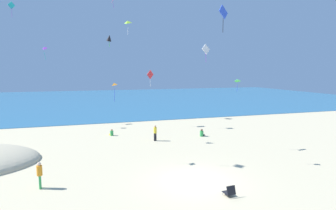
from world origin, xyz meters
TOP-DOWN VIEW (x-y plane):
  - ground_plane at (0.00, 10.00)m, footprint 120.00×120.00m
  - ocean_water at (0.00, 50.47)m, footprint 120.00×60.00m
  - beach_chair_far_right at (0.91, -2.50)m, footprint 0.54×0.64m
  - person_0 at (-3.43, 13.55)m, footprint 0.46×0.61m
  - person_1 at (0.24, 10.13)m, footprint 0.40×0.40m
  - person_2 at (-8.69, 1.60)m, footprint 0.35×0.35m
  - person_3 at (5.19, 10.53)m, footprint 0.66×0.63m
  - kite_teal at (-13.81, 24.17)m, footprint 0.74×0.55m
  - kite_red at (1.56, 17.25)m, footprint 0.94×0.62m
  - kite_white at (3.59, 6.44)m, footprint 0.84×0.32m
  - kite_pink at (-1.64, 24.51)m, footprint 0.43×1.02m
  - kite_blue at (1.83, 0.36)m, footprint 0.81×0.45m
  - kite_purple at (-10.00, 20.01)m, footprint 0.72×0.72m
  - kite_lime at (-0.99, 17.22)m, footprint 0.94×0.93m
  - kite_black at (-3.70, 11.06)m, footprint 0.69×0.74m
  - kite_green at (4.06, 2.29)m, footprint 0.41×0.33m
  - kite_orange at (-4.09, 4.87)m, footprint 0.55×0.57m

SIDE VIEW (x-z plane):
  - ground_plane at x=0.00m, z-range 0.00..0.00m
  - ocean_water at x=0.00m, z-range 0.00..0.05m
  - person_0 at x=-3.43m, z-range -0.09..0.59m
  - beach_chair_far_right at x=0.91m, z-range -0.04..0.59m
  - person_3 at x=5.19m, z-range -0.10..0.66m
  - person_1 at x=0.24m, z-range 0.11..1.60m
  - person_2 at x=-8.69m, z-range 0.12..1.64m
  - kite_orange at x=-4.09m, z-range 4.92..6.28m
  - kite_green at x=4.06m, z-range 5.42..6.33m
  - kite_red at x=1.56m, z-range 5.07..7.06m
  - kite_white at x=3.59m, z-range 7.53..9.02m
  - kite_purple at x=-10.00m, z-range 8.29..9.85m
  - kite_black at x=-3.70m, z-range 8.88..10.00m
  - kite_blue at x=1.83m, z-range 9.14..10.75m
  - kite_lime at x=-0.99m, z-range 11.12..12.73m
  - kite_teal at x=-13.81m, z-range 13.38..15.22m
  - kite_pink at x=-1.64m, z-range 15.14..16.77m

